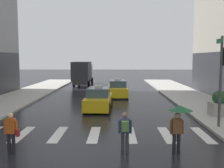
{
  "coord_description": "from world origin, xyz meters",
  "views": [
    {
      "loc": [
        1.07,
        -9.52,
        3.77
      ],
      "look_at": [
        0.82,
        8.0,
        2.04
      ],
      "focal_mm": 41.27,
      "sensor_mm": 36.0,
      "label": 1
    }
  ],
  "objects_px": {
    "pedestrian_with_umbrella": "(179,116)",
    "pedestrian_with_handbag": "(11,131)",
    "traffic_light_pole": "(223,68)",
    "box_truck": "(83,72)",
    "planter_near_corner": "(219,104)",
    "taxi_second": "(118,89)",
    "taxi_lead": "(99,99)",
    "pedestrian_with_backpack": "(125,129)"
  },
  "relations": [
    {
      "from": "traffic_light_pole",
      "to": "pedestrian_with_umbrella",
      "type": "height_order",
      "value": "traffic_light_pole"
    },
    {
      "from": "taxi_second",
      "to": "pedestrian_with_backpack",
      "type": "bearing_deg",
      "value": -89.35
    },
    {
      "from": "traffic_light_pole",
      "to": "box_truck",
      "type": "bearing_deg",
      "value": 114.75
    },
    {
      "from": "traffic_light_pole",
      "to": "planter_near_corner",
      "type": "distance_m",
      "value": 3.82
    },
    {
      "from": "taxi_lead",
      "to": "box_truck",
      "type": "bearing_deg",
      "value": 101.26
    },
    {
      "from": "pedestrian_with_umbrella",
      "to": "taxi_second",
      "type": "bearing_deg",
      "value": 98.43
    },
    {
      "from": "pedestrian_with_handbag",
      "to": "planter_near_corner",
      "type": "relative_size",
      "value": 1.03
    },
    {
      "from": "taxi_second",
      "to": "pedestrian_with_backpack",
      "type": "xyz_separation_m",
      "value": [
        0.18,
        -15.53,
        0.25
      ]
    },
    {
      "from": "taxi_lead",
      "to": "box_truck",
      "type": "height_order",
      "value": "box_truck"
    },
    {
      "from": "pedestrian_with_umbrella",
      "to": "planter_near_corner",
      "type": "bearing_deg",
      "value": 56.99
    },
    {
      "from": "pedestrian_with_backpack",
      "to": "taxi_second",
      "type": "bearing_deg",
      "value": 90.65
    },
    {
      "from": "pedestrian_with_umbrella",
      "to": "pedestrian_with_handbag",
      "type": "distance_m",
      "value": 6.67
    },
    {
      "from": "traffic_light_pole",
      "to": "pedestrian_with_umbrella",
      "type": "bearing_deg",
      "value": -131.21
    },
    {
      "from": "traffic_light_pole",
      "to": "taxi_lead",
      "type": "height_order",
      "value": "traffic_light_pole"
    },
    {
      "from": "pedestrian_with_backpack",
      "to": "pedestrian_with_handbag",
      "type": "distance_m",
      "value": 4.52
    },
    {
      "from": "box_truck",
      "to": "taxi_second",
      "type": "bearing_deg",
      "value": -64.85
    },
    {
      "from": "taxi_second",
      "to": "pedestrian_with_backpack",
      "type": "relative_size",
      "value": 2.79
    },
    {
      "from": "traffic_light_pole",
      "to": "pedestrian_with_handbag",
      "type": "height_order",
      "value": "traffic_light_pole"
    },
    {
      "from": "pedestrian_with_backpack",
      "to": "box_truck",
      "type": "bearing_deg",
      "value": 100.93
    },
    {
      "from": "taxi_second",
      "to": "taxi_lead",
      "type": "bearing_deg",
      "value": -102.71
    },
    {
      "from": "pedestrian_with_umbrella",
      "to": "planter_near_corner",
      "type": "height_order",
      "value": "pedestrian_with_umbrella"
    },
    {
      "from": "traffic_light_pole",
      "to": "planter_near_corner",
      "type": "bearing_deg",
      "value": 70.09
    },
    {
      "from": "planter_near_corner",
      "to": "pedestrian_with_backpack",
      "type": "bearing_deg",
      "value": -134.56
    },
    {
      "from": "traffic_light_pole",
      "to": "pedestrian_with_umbrella",
      "type": "xyz_separation_m",
      "value": [
        -3.13,
        -3.57,
        -1.74
      ]
    },
    {
      "from": "planter_near_corner",
      "to": "taxi_second",
      "type": "bearing_deg",
      "value": 125.15
    },
    {
      "from": "traffic_light_pole",
      "to": "pedestrian_with_handbag",
      "type": "xyz_separation_m",
      "value": [
        -9.77,
        -3.68,
        -2.32
      ]
    },
    {
      "from": "box_truck",
      "to": "pedestrian_with_umbrella",
      "type": "relative_size",
      "value": 3.89
    },
    {
      "from": "pedestrian_with_handbag",
      "to": "planter_near_corner",
      "type": "bearing_deg",
      "value": 31.01
    },
    {
      "from": "pedestrian_with_handbag",
      "to": "taxi_second",
      "type": "bearing_deg",
      "value": 74.49
    },
    {
      "from": "box_truck",
      "to": "planter_near_corner",
      "type": "distance_m",
      "value": 22.43
    },
    {
      "from": "pedestrian_with_handbag",
      "to": "traffic_light_pole",
      "type": "bearing_deg",
      "value": 20.62
    },
    {
      "from": "box_truck",
      "to": "planter_near_corner",
      "type": "xyz_separation_m",
      "value": [
        11.25,
        -19.38,
        -0.98
      ]
    },
    {
      "from": "traffic_light_pole",
      "to": "pedestrian_with_backpack",
      "type": "relative_size",
      "value": 2.91
    },
    {
      "from": "traffic_light_pole",
      "to": "box_truck",
      "type": "height_order",
      "value": "traffic_light_pole"
    },
    {
      "from": "taxi_lead",
      "to": "pedestrian_with_backpack",
      "type": "bearing_deg",
      "value": -79.67
    },
    {
      "from": "taxi_second",
      "to": "pedestrian_with_umbrella",
      "type": "relative_size",
      "value": 2.37
    },
    {
      "from": "pedestrian_with_backpack",
      "to": "pedestrian_with_handbag",
      "type": "xyz_separation_m",
      "value": [
        -4.52,
        -0.12,
        -0.04
      ]
    },
    {
      "from": "taxi_second",
      "to": "planter_near_corner",
      "type": "relative_size",
      "value": 2.87
    },
    {
      "from": "taxi_second",
      "to": "pedestrian_with_handbag",
      "type": "distance_m",
      "value": 16.24
    },
    {
      "from": "traffic_light_pole",
      "to": "taxi_lead",
      "type": "xyz_separation_m",
      "value": [
        -6.9,
        5.46,
        -2.53
      ]
    },
    {
      "from": "box_truck",
      "to": "planter_near_corner",
      "type": "height_order",
      "value": "box_truck"
    },
    {
      "from": "taxi_second",
      "to": "traffic_light_pole",
      "type": "bearing_deg",
      "value": -65.59
    }
  ]
}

